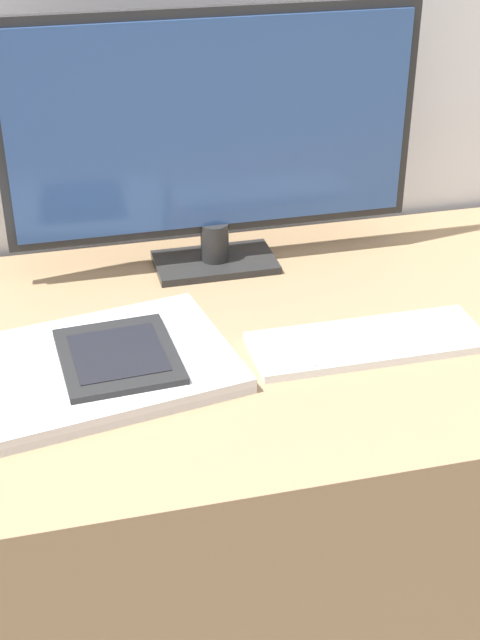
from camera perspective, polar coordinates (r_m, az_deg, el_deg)
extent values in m
cube|color=#997A56|center=(1.46, 0.09, -12.84)|extent=(1.50, 0.66, 0.70)
cube|color=#262626|center=(1.42, -1.61, 3.71)|extent=(0.19, 0.11, 0.01)
cylinder|color=#262626|center=(1.41, -1.63, 5.06)|extent=(0.04, 0.04, 0.06)
cube|color=#262626|center=(1.34, -1.81, 12.35)|extent=(0.63, 0.01, 0.34)
cube|color=#2D4C84|center=(1.34, -1.73, 12.24)|extent=(0.60, 0.01, 0.31)
cube|color=silver|center=(1.22, 8.18, -1.41)|extent=(0.32, 0.11, 0.01)
cube|color=silver|center=(1.22, 8.25, -1.19)|extent=(0.30, 0.09, 0.00)
cube|color=silver|center=(1.17, -8.56, -3.11)|extent=(0.36, 0.29, 0.01)
cube|color=silver|center=(1.16, -8.60, -2.66)|extent=(0.36, 0.29, 0.01)
cube|color=black|center=(1.16, -7.81, -2.30)|extent=(0.16, 0.18, 0.01)
cube|color=black|center=(1.15, -7.83, -2.09)|extent=(0.12, 0.13, 0.00)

